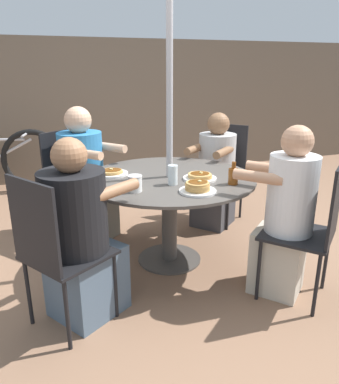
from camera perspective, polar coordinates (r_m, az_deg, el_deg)
The scene contains 18 objects.
ground_plane at distance 3.09m, azimuth -0.00°, elevation -10.20°, with size 12.00×12.00×0.00m, color #8C664C.
back_fence at distance 5.34m, azimuth -9.72°, elevation 12.24°, with size 10.00×0.06×1.86m, color brown.
patio_table at distance 2.87m, azimuth -0.00°, elevation -0.24°, with size 1.29×1.29×0.70m.
umbrella_pole at distance 2.75m, azimuth -0.00°, elevation 9.53°, with size 0.05×0.05×2.12m, color #ADADB2.
patio_chair_north at distance 3.79m, azimuth 8.09°, elevation 3.78°, with size 0.60×0.60×0.95m.
diner_north at distance 3.64m, azimuth 6.97°, elevation 2.54°, with size 0.59×0.57×1.09m.
patio_chair_east at distance 3.51m, azimuth -14.93°, elevation 2.17°, with size 0.60×0.60×0.95m.
diner_east at distance 3.39m, azimuth -12.78°, elevation 1.70°, with size 0.61×0.63×1.18m.
patio_chair_south at distance 2.20m, azimuth -17.13°, elevation -8.02°, with size 0.59×0.59×0.95m.
diner_south at distance 2.31m, azimuth -13.41°, elevation -7.16°, with size 0.62×0.58×1.13m.
patio_chair_west at distance 2.55m, azimuth 21.05°, elevation -4.68°, with size 0.60×0.60×0.95m.
diner_west at distance 2.58m, azimuth 17.19°, elevation -3.96°, with size 0.53×0.55×1.16m.
pancake_plate_a at distance 2.76m, azimuth 4.65°, elevation 2.32°, with size 0.25×0.25×0.06m.
pancake_plate_b at distance 2.47m, azimuth 4.30°, elevation 0.62°, with size 0.25×0.25×0.08m.
pancake_plate_c at distance 2.91m, azimuth -8.78°, elevation 2.93°, with size 0.25×0.25×0.05m.
syrup_bottle at distance 2.66m, azimuth 9.71°, elevation 2.47°, with size 0.09×0.07×0.16m.
coffee_cup at distance 2.48m, azimuth -5.27°, elevation 1.31°, with size 0.09×0.09×0.11m.
drinking_glass_a at distance 2.62m, azimuth 0.50°, elevation 2.61°, with size 0.07×0.07×0.14m, color silver.
Camera 1 is at (-0.89, -2.56, 1.49)m, focal length 35.00 mm.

